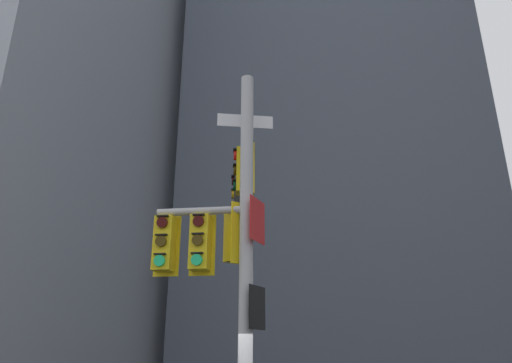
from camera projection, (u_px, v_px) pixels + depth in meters
name	position (u px, v px, depth m)	size (l,w,h in m)	color
signal_pole_assembly	(230.00, 232.00, 9.03)	(2.09, 3.31, 7.49)	#B2B2B5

